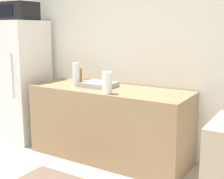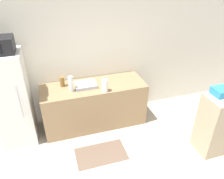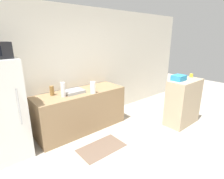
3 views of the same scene
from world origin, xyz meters
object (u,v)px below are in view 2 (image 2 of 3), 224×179
(bottle_tall, at_px, (71,84))
(basket, at_px, (222,91))
(paper_towel_roll, at_px, (105,85))
(refrigerator, at_px, (13,100))
(bottle_short, at_px, (62,82))

(bottle_tall, xyz_separation_m, basket, (2.18, -1.12, 0.10))
(paper_towel_roll, bearing_deg, bottle_tall, 162.12)
(refrigerator, bearing_deg, basket, -20.35)
(bottle_tall, xyz_separation_m, bottle_short, (-0.13, 0.23, -0.05))
(bottle_short, height_order, basket, basket)
(refrigerator, bearing_deg, bottle_short, 11.19)
(bottle_tall, bearing_deg, basket, -27.15)
(bottle_short, bearing_deg, basket, -30.17)
(refrigerator, xyz_separation_m, basket, (3.17, -1.17, 0.28))
(bottle_tall, xyz_separation_m, paper_towel_roll, (0.56, -0.18, -0.02))
(bottle_short, height_order, paper_towel_roll, paper_towel_roll)
(refrigerator, xyz_separation_m, bottle_tall, (0.99, -0.06, 0.18))
(refrigerator, xyz_separation_m, paper_towel_roll, (1.54, -0.24, 0.15))
(bottle_tall, height_order, paper_towel_roll, bottle_tall)
(refrigerator, height_order, bottle_short, refrigerator)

